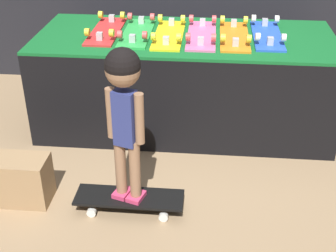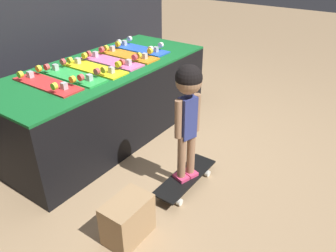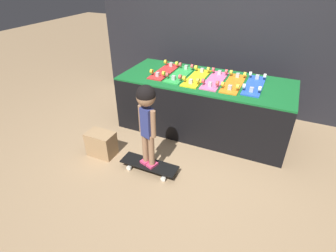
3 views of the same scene
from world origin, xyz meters
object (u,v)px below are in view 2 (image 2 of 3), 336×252
skateboard_yellow_on_rack (94,68)px  child (188,103)px  skateboard_green_on_rack (72,75)px  skateboard_blue_on_rack (140,48)px  skateboard_pink_on_rack (112,60)px  skateboard_red_on_rack (47,83)px  skateboard_orange_on_rack (128,54)px  skateboard_on_floor (185,178)px  storage_box (128,219)px

skateboard_yellow_on_rack → child: (-0.13, -1.04, 0.00)m
skateboard_green_on_rack → skateboard_blue_on_rack: same height
skateboard_green_on_rack → skateboard_pink_on_rack: 0.45m
skateboard_red_on_rack → skateboard_orange_on_rack: size_ratio=1.00×
skateboard_red_on_rack → child: bearing=-73.5°
skateboard_orange_on_rack → skateboard_on_floor: 1.36m
skateboard_on_floor → skateboard_yellow_on_rack: bearing=82.8°
skateboard_red_on_rack → skateboard_on_floor: (0.32, -1.08, -0.64)m
skateboard_green_on_rack → skateboard_orange_on_rack: size_ratio=1.00×
skateboard_red_on_rack → storage_box: (-0.31, -1.05, -0.57)m
skateboard_pink_on_rack → skateboard_orange_on_rack: same height
skateboard_red_on_rack → skateboard_green_on_rack: bearing=-6.1°
skateboard_on_floor → storage_box: storage_box is taller
skateboard_yellow_on_rack → skateboard_blue_on_rack: size_ratio=1.00×
skateboard_orange_on_rack → child: size_ratio=0.70×
skateboard_orange_on_rack → storage_box: 1.69m
skateboard_pink_on_rack → skateboard_on_floor: size_ratio=1.01×
skateboard_on_floor → child: 0.64m
skateboard_yellow_on_rack → skateboard_on_floor: size_ratio=1.01×
skateboard_on_floor → skateboard_orange_on_rack: bearing=60.9°
skateboard_yellow_on_rack → storage_box: bearing=-127.1°
skateboard_green_on_rack → skateboard_blue_on_rack: (0.90, 0.03, 0.00)m
skateboard_blue_on_rack → storage_box: (-1.44, -1.06, -0.57)m
skateboard_pink_on_rack → child: bearing=-108.8°
skateboard_yellow_on_rack → skateboard_pink_on_rack: bearing=2.9°
skateboard_orange_on_rack → skateboard_on_floor: (-0.58, -1.05, -0.64)m
skateboard_green_on_rack → skateboard_pink_on_rack: same height
skateboard_pink_on_rack → skateboard_orange_on_rack: bearing=0.1°
storage_box → skateboard_orange_on_rack: bearing=40.0°
skateboard_on_floor → child: child is taller
skateboard_green_on_rack → skateboard_orange_on_rack: (0.68, -0.01, 0.00)m
skateboard_yellow_on_rack → child: bearing=-97.2°
skateboard_red_on_rack → skateboard_green_on_rack: 0.23m
skateboard_red_on_rack → skateboard_blue_on_rack: same height
skateboard_blue_on_rack → skateboard_on_floor: (-0.81, -1.09, -0.64)m
skateboard_orange_on_rack → skateboard_blue_on_rack: bearing=10.3°
skateboard_green_on_rack → skateboard_yellow_on_rack: same height
skateboard_green_on_rack → child: size_ratio=0.70×
skateboard_yellow_on_rack → storage_box: (-0.76, -1.01, -0.57)m
skateboard_orange_on_rack → skateboard_on_floor: skateboard_orange_on_rack is taller
skateboard_red_on_rack → skateboard_pink_on_rack: (0.68, -0.03, 0.00)m
skateboard_green_on_rack → skateboard_orange_on_rack: 0.68m
skateboard_on_floor → child: size_ratio=0.70×
skateboard_red_on_rack → skateboard_on_floor: skateboard_red_on_rack is taller
skateboard_green_on_rack → skateboard_pink_on_rack: bearing=-1.0°
skateboard_blue_on_rack → storage_box: size_ratio=2.00×
skateboard_blue_on_rack → child: child is taller
skateboard_orange_on_rack → child: child is taller
skateboard_green_on_rack → skateboard_on_floor: (0.09, -1.06, -0.64)m
skateboard_red_on_rack → skateboard_green_on_rack: (0.23, -0.02, 0.00)m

